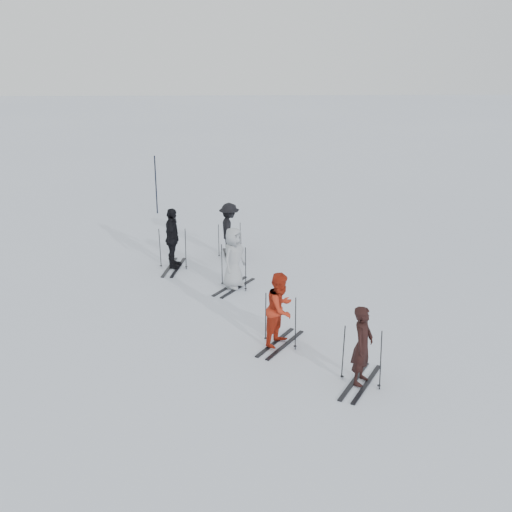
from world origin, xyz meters
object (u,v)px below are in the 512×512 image
Objects in this scene: skier_uphill_far at (229,231)px; piste_marker at (156,185)px; skier_red at (281,310)px; skier_uphill_left at (172,239)px; skier_grey at (234,259)px; skier_near_dark at (362,347)px.

piste_marker is (-2.92, 5.27, 0.29)m from skier_uphill_far.
skier_uphill_left is at bearing 62.14° from skier_red.
skier_grey reaches higher than skier_uphill_far.
skier_uphill_left is (-2.92, 5.15, 0.06)m from skier_red.
skier_near_dark is at bearing -106.83° from skier_red.
skier_red is at bearing -70.11° from piste_marker.
skier_near_dark is 8.23m from skier_uphill_left.
skier_uphill_left is at bearing 80.59° from skier_grey.
skier_grey is at bearing 55.17° from skier_near_dark.
skier_uphill_left is at bearing -78.98° from piste_marker.
piste_marker is at bearing 52.50° from skier_red.
piste_marker is (-3.07, 7.95, 0.29)m from skier_grey.
piste_marker is (-4.14, 11.46, 0.29)m from skier_red.
piste_marker is at bearing 19.34° from skier_uphill_left.
skier_red reaches higher than skier_near_dark.
skier_near_dark is at bearing -121.41° from skier_grey.
skier_near_dark is at bearing -167.40° from skier_uphill_far.
skier_uphill_far is (1.70, 1.04, -0.06)m from skier_uphill_left.
skier_grey is 1.00× the size of skier_uphill_far.
skier_red is at bearing -130.53° from skier_grey.
skier_grey is 2.69m from skier_uphill_far.
skier_uphill_left reaches higher than skier_near_dark.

